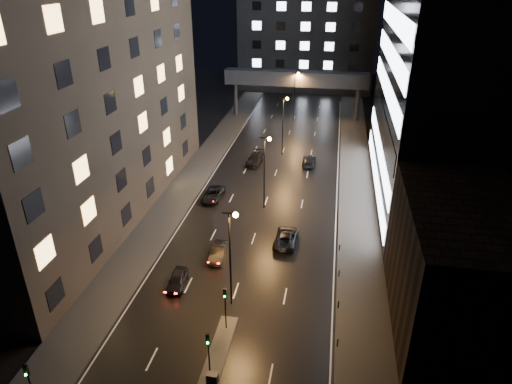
% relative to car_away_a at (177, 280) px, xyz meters
% --- Properties ---
extents(ground, '(160.00, 160.00, 0.00)m').
position_rel_car_away_a_xyz_m(ground, '(6.05, 30.23, -0.71)').
color(ground, black).
rests_on(ground, ground).
extents(sidewalk_left, '(5.00, 110.00, 0.15)m').
position_rel_car_away_a_xyz_m(sidewalk_left, '(-6.45, 25.23, -0.63)').
color(sidewalk_left, '#383533').
rests_on(sidewalk_left, ground).
extents(sidewalk_right, '(5.00, 110.00, 0.15)m').
position_rel_car_away_a_xyz_m(sidewalk_right, '(18.55, 25.23, -0.63)').
color(sidewalk_right, '#383533').
rests_on(sidewalk_right, ground).
extents(building_left, '(15.00, 48.00, 40.00)m').
position_rel_car_away_a_xyz_m(building_left, '(-16.45, 14.23, 19.29)').
color(building_left, '#2D2319').
rests_on(building_left, ground).
extents(building_right_low, '(10.00, 18.00, 12.00)m').
position_rel_car_away_a_xyz_m(building_right_low, '(26.05, -0.77, 5.29)').
color(building_right_low, black).
rests_on(building_right_low, ground).
extents(building_right_glass, '(20.00, 36.00, 45.00)m').
position_rel_car_away_a_xyz_m(building_right_glass, '(31.05, 26.23, 21.79)').
color(building_right_glass, black).
rests_on(building_right_glass, ground).
extents(building_far, '(34.00, 14.00, 25.00)m').
position_rel_car_away_a_xyz_m(building_far, '(6.05, 88.23, 11.79)').
color(building_far, '#333335').
rests_on(building_far, ground).
extents(skybridge, '(30.00, 3.00, 10.00)m').
position_rel_car_away_a_xyz_m(skybridge, '(6.05, 60.23, 7.63)').
color(skybridge, '#333335').
rests_on(skybridge, ground).
extents(median_island, '(1.60, 8.00, 0.15)m').
position_rel_car_away_a_xyz_m(median_island, '(6.35, -7.77, -0.63)').
color(median_island, '#383533').
rests_on(median_island, ground).
extents(traffic_signal_near, '(0.28, 0.34, 4.40)m').
position_rel_car_away_a_xyz_m(traffic_signal_near, '(6.35, -5.27, 2.39)').
color(traffic_signal_near, black).
rests_on(traffic_signal_near, median_island).
extents(traffic_signal_far, '(0.28, 0.34, 4.40)m').
position_rel_car_away_a_xyz_m(traffic_signal_far, '(6.35, -10.77, 2.39)').
color(traffic_signal_far, black).
rests_on(traffic_signal_far, median_island).
extents(traffic_signal_corner, '(0.28, 0.34, 4.40)m').
position_rel_car_away_a_xyz_m(traffic_signal_corner, '(-5.45, -15.77, 2.24)').
color(traffic_signal_corner, black).
rests_on(traffic_signal_corner, ground).
extents(bollard_row, '(0.12, 25.12, 0.90)m').
position_rel_car_away_a_xyz_m(bollard_row, '(16.25, -3.27, -0.26)').
color(bollard_row, black).
rests_on(bollard_row, ground).
extents(streetlight_near, '(1.45, 0.50, 10.15)m').
position_rel_car_away_a_xyz_m(streetlight_near, '(6.21, -1.77, 5.79)').
color(streetlight_near, black).
rests_on(streetlight_near, ground).
extents(streetlight_mid_a, '(1.45, 0.50, 10.15)m').
position_rel_car_away_a_xyz_m(streetlight_mid_a, '(6.21, 18.23, 5.79)').
color(streetlight_mid_a, black).
rests_on(streetlight_mid_a, ground).
extents(streetlight_mid_b, '(1.45, 0.50, 10.15)m').
position_rel_car_away_a_xyz_m(streetlight_mid_b, '(6.21, 38.23, 5.79)').
color(streetlight_mid_b, black).
rests_on(streetlight_mid_b, ground).
extents(streetlight_far, '(1.45, 0.50, 10.15)m').
position_rel_car_away_a_xyz_m(streetlight_far, '(6.21, 58.23, 5.79)').
color(streetlight_far, black).
rests_on(streetlight_far, ground).
extents(car_away_a, '(2.05, 4.28, 1.41)m').
position_rel_car_away_a_xyz_m(car_away_a, '(0.00, 0.00, 0.00)').
color(car_away_a, black).
rests_on(car_away_a, ground).
extents(car_away_b, '(1.76, 4.47, 1.45)m').
position_rel_car_away_a_xyz_m(car_away_b, '(2.87, 5.63, 0.02)').
color(car_away_b, black).
rests_on(car_away_b, ground).
extents(car_away_c, '(2.72, 5.36, 1.45)m').
position_rel_car_away_a_xyz_m(car_away_c, '(-1.45, 19.57, 0.02)').
color(car_away_c, black).
rests_on(car_away_c, ground).
extents(car_away_d, '(2.63, 5.68, 1.61)m').
position_rel_car_away_a_xyz_m(car_away_d, '(2.14, 33.45, 0.10)').
color(car_away_d, black).
rests_on(car_away_d, ground).
extents(car_toward_a, '(2.70, 5.54, 1.52)m').
position_rel_car_away_a_xyz_m(car_toward_a, '(10.01, 10.03, 0.05)').
color(car_toward_a, black).
rests_on(car_toward_a, ground).
extents(car_toward_b, '(2.04, 4.96, 1.44)m').
position_rel_car_away_a_xyz_m(car_toward_b, '(10.98, 34.46, 0.01)').
color(car_toward_b, black).
rests_on(car_toward_b, ground).
extents(utility_cabinet, '(0.87, 0.58, 1.10)m').
position_rel_car_away_a_xyz_m(utility_cabinet, '(6.75, -11.47, -0.01)').
color(utility_cabinet, '#434346').
rests_on(utility_cabinet, median_island).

